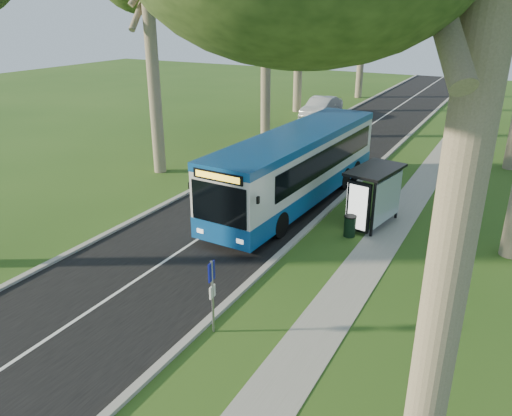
{
  "coord_description": "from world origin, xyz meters",
  "views": [
    {
      "loc": [
        7.1,
        -13.16,
        8.56
      ],
      "look_at": [
        -1.17,
        2.14,
        1.6
      ],
      "focal_mm": 35.0,
      "sensor_mm": 36.0,
      "label": 1
    }
  ],
  "objects_px": {
    "bus_stop_sign": "(212,288)",
    "car_white": "(326,106)",
    "bus": "(297,167)",
    "car_silver": "(321,108)",
    "bus_shelter": "(375,189)",
    "litter_bin": "(350,226)"
  },
  "relations": [
    {
      "from": "bus_stop_sign",
      "to": "car_white",
      "type": "xyz_separation_m",
      "value": [
        -8.42,
        30.79,
        -0.6
      ]
    },
    {
      "from": "bus",
      "to": "car_silver",
      "type": "height_order",
      "value": "bus"
    },
    {
      "from": "bus",
      "to": "bus_shelter",
      "type": "relative_size",
      "value": 4.13
    },
    {
      "from": "car_white",
      "to": "bus_stop_sign",
      "type": "bearing_deg",
      "value": -78.3
    },
    {
      "from": "bus_shelter",
      "to": "car_white",
      "type": "relative_size",
      "value": 0.64
    },
    {
      "from": "bus",
      "to": "car_silver",
      "type": "bearing_deg",
      "value": 110.97
    },
    {
      "from": "litter_bin",
      "to": "car_silver",
      "type": "height_order",
      "value": "car_silver"
    },
    {
      "from": "litter_bin",
      "to": "bus_stop_sign",
      "type": "bearing_deg",
      "value": -99.32
    },
    {
      "from": "bus",
      "to": "car_white",
      "type": "relative_size",
      "value": 2.64
    },
    {
      "from": "bus_shelter",
      "to": "car_silver",
      "type": "xyz_separation_m",
      "value": [
        -10.27,
        20.16,
        -0.88
      ]
    },
    {
      "from": "bus",
      "to": "litter_bin",
      "type": "xyz_separation_m",
      "value": [
        3.46,
        -2.48,
        -1.3
      ]
    },
    {
      "from": "bus",
      "to": "car_silver",
      "type": "relative_size",
      "value": 2.45
    },
    {
      "from": "car_white",
      "to": "litter_bin",
      "type": "bearing_deg",
      "value": -70.42
    },
    {
      "from": "bus_stop_sign",
      "to": "car_white",
      "type": "bearing_deg",
      "value": 101.73
    },
    {
      "from": "bus_shelter",
      "to": "car_white",
      "type": "height_order",
      "value": "bus_shelter"
    },
    {
      "from": "bus",
      "to": "bus_shelter",
      "type": "xyz_separation_m",
      "value": [
        4.01,
        -1.23,
        -0.0
      ]
    },
    {
      "from": "bus",
      "to": "car_silver",
      "type": "distance_m",
      "value": 19.96
    },
    {
      "from": "bus",
      "to": "bus_stop_sign",
      "type": "distance_m",
      "value": 10.74
    },
    {
      "from": "bus_shelter",
      "to": "litter_bin",
      "type": "distance_m",
      "value": 1.89
    },
    {
      "from": "bus",
      "to": "bus_shelter",
      "type": "bearing_deg",
      "value": -14.35
    },
    {
      "from": "bus_stop_sign",
      "to": "bus",
      "type": "bearing_deg",
      "value": 97.93
    },
    {
      "from": "bus_shelter",
      "to": "car_silver",
      "type": "bearing_deg",
      "value": 126.81
    }
  ]
}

